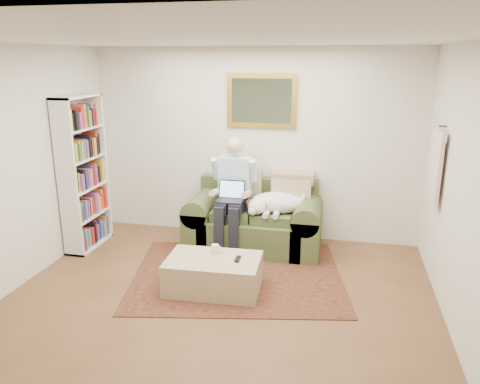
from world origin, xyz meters
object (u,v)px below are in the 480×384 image
(ottoman, at_px, (214,274))
(laptop, at_px, (231,195))
(sleeping_dog, at_px, (277,203))
(coffee_mug, at_px, (215,249))
(sofa, at_px, (254,225))
(seated_man, at_px, (232,196))
(bookshelf, at_px, (83,173))

(ottoman, bearing_deg, laptop, 93.17)
(laptop, distance_m, sleeping_dog, 0.60)
(sleeping_dog, bearing_deg, ottoman, -113.54)
(coffee_mug, bearing_deg, sleeping_dog, 62.72)
(sofa, distance_m, sleeping_dog, 0.49)
(ottoman, bearing_deg, sleeping_dog, 66.46)
(sleeping_dog, bearing_deg, coffee_mug, -117.28)
(laptop, distance_m, ottoman, 1.21)
(seated_man, bearing_deg, sleeping_dog, 7.13)
(ottoman, bearing_deg, seated_man, 92.98)
(sofa, xyz_separation_m, bookshelf, (-2.19, -0.42, 0.70))
(ottoman, bearing_deg, sofa, 80.92)
(sleeping_dog, bearing_deg, laptop, -166.36)
(sleeping_dog, bearing_deg, seated_man, -172.87)
(sofa, xyz_separation_m, ottoman, (-0.20, -1.28, -0.12))
(ottoman, bearing_deg, bookshelf, 156.71)
(sofa, xyz_separation_m, sleeping_dog, (0.31, -0.09, 0.37))
(coffee_mug, bearing_deg, seated_man, 92.28)
(laptop, distance_m, coffee_mug, 0.97)
(laptop, height_order, coffee_mug, laptop)
(seated_man, relative_size, ottoman, 1.47)
(seated_man, height_order, ottoman, seated_man)
(sofa, bearing_deg, sleeping_dog, -15.74)
(bookshelf, bearing_deg, ottoman, -23.29)
(sofa, distance_m, coffee_mug, 1.16)
(sleeping_dog, xyz_separation_m, bookshelf, (-2.51, -0.33, 0.33))
(sleeping_dog, height_order, coffee_mug, sleeping_dog)
(sleeping_dog, xyz_separation_m, ottoman, (-0.52, -1.19, -0.49))
(seated_man, bearing_deg, sofa, 31.45)
(sofa, relative_size, laptop, 5.15)
(coffee_mug, relative_size, bookshelf, 0.05)
(seated_man, distance_m, sleeping_dog, 0.59)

